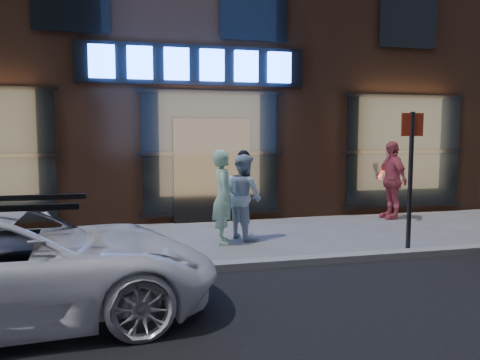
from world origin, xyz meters
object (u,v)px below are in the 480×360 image
object	(u,v)px
man_cap	(244,196)
passerby	(391,180)
white_suv	(7,266)
man_bowtie	(223,197)
sign_post	(411,169)

from	to	relation	value
man_cap	passerby	world-z (taller)	passerby
man_cap	white_suv	bearing A→B (deg)	110.91
passerby	white_suv	world-z (taller)	passerby
man_bowtie	white_suv	distance (m)	4.33
passerby	white_suv	distance (m)	8.86
passerby	man_cap	bearing A→B (deg)	-74.26
passerby	sign_post	xyz separation A→B (m)	(-1.56, -3.11, 0.52)
sign_post	passerby	bearing A→B (deg)	68.38
man_cap	passerby	xyz separation A→B (m)	(4.01, 1.29, 0.11)
man_bowtie	sign_post	distance (m)	3.34
man_cap	sign_post	xyz separation A→B (m)	(2.45, -1.82, 0.63)
white_suv	sign_post	xyz separation A→B (m)	(5.94, 1.61, 0.83)
man_bowtie	sign_post	bearing A→B (deg)	-109.04
man_bowtie	passerby	xyz separation A→B (m)	(4.48, 1.62, 0.06)
man_bowtie	passerby	bearing A→B (deg)	-62.11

